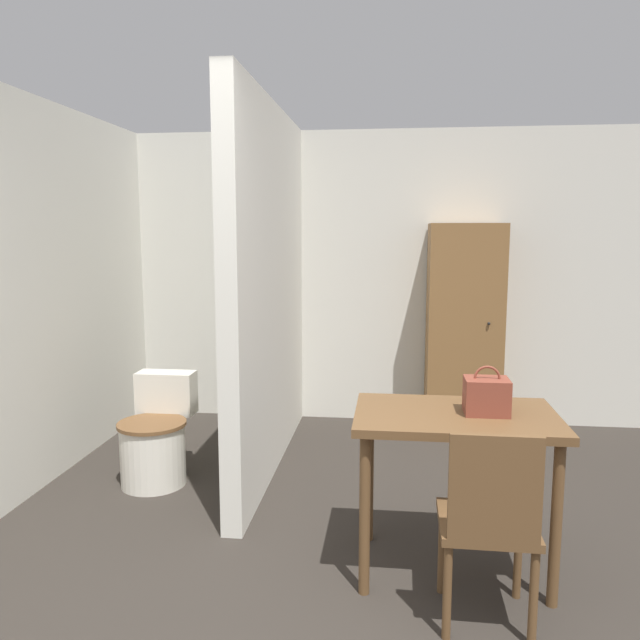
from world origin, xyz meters
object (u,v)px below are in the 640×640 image
toilet (156,439)px  wooden_cabinet (464,329)px  wooden_chair (489,520)px  handbag (486,396)px  dining_table (455,436)px

toilet → wooden_cabinet: (2.13, 1.31, 0.57)m
wooden_chair → wooden_cabinet: size_ratio=0.51×
handbag → toilet: bearing=155.8°
dining_table → wooden_cabinet: size_ratio=0.56×
dining_table → toilet: bearing=154.2°
wooden_chair → handbag: (0.04, 0.45, 0.41)m
dining_table → wooden_chair: 0.50m
wooden_chair → wooden_cabinet: (0.17, 2.65, 0.38)m
wooden_chair → handbag: 0.61m
toilet → dining_table: bearing=-25.8°
dining_table → wooden_cabinet: bearing=82.9°
handbag → wooden_cabinet: size_ratio=0.14×
handbag → dining_table: bearing=-178.7°
dining_table → handbag: 0.25m
toilet → handbag: bearing=-24.2°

